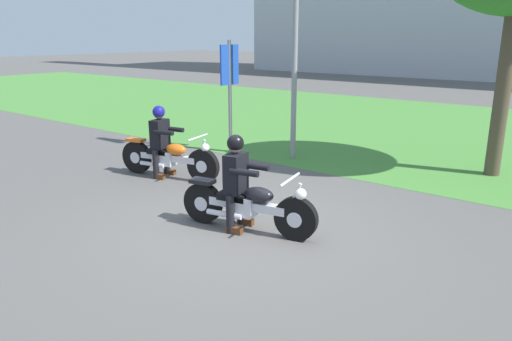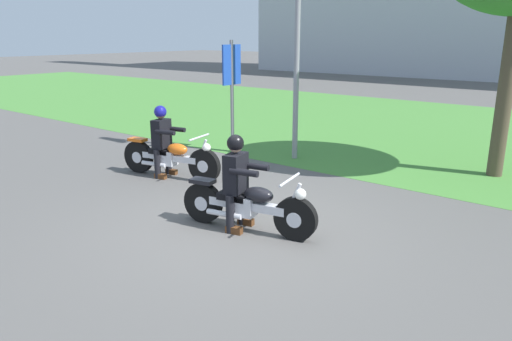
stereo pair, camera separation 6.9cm
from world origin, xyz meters
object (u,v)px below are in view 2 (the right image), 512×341
Objects in this scene: motorcycle_follow at (170,158)px; rider_lead at (237,175)px; rider_follow at (162,136)px; motorcycle_lead at (248,205)px; sign_banner at (232,79)px.

rider_lead is at bearing -35.25° from motorcycle_follow.
motorcycle_follow is 0.46m from rider_follow.
rider_follow is (-3.05, 1.10, 0.44)m from motorcycle_lead.
rider_lead is 3.10m from rider_follow.
rider_lead is at bearing -33.49° from rider_follow.
motorcycle_follow is (-2.89, 1.14, 0.02)m from motorcycle_lead.
rider_lead is 4.83m from sign_banner.
rider_follow is 2.57m from sign_banner.
sign_banner is (-0.45, 2.36, 1.33)m from motorcycle_follow.
rider_follow reaches higher than motorcycle_lead.
rider_follow reaches higher than motorcycle_follow.
rider_follow is 0.54× the size of sign_banner.
rider_follow is at bearing 179.19° from motorcycle_follow.
sign_banner is (-3.33, 3.50, 1.34)m from motorcycle_lead.
motorcycle_lead is 0.46m from rider_lead.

